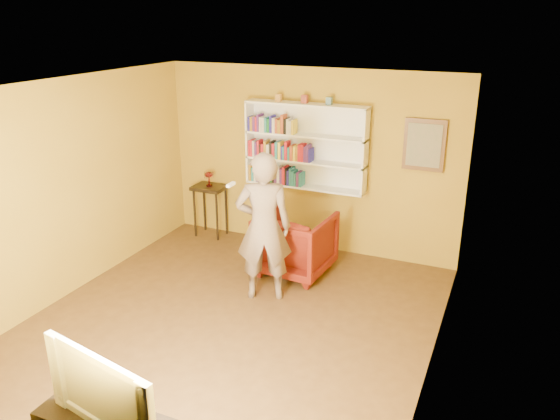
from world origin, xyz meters
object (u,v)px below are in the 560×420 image
object	(u,v)px
ruby_lustre	(209,176)
television	(112,386)
person	(264,227)
bookshelf	(307,146)
console_table	(210,195)
armchair	(295,243)

from	to	relation	value
ruby_lustre	television	size ratio (longest dim) A/B	0.20
person	television	world-z (taller)	person
bookshelf	console_table	xyz separation A→B (m)	(-1.57, -0.16, -0.91)
bookshelf	console_table	bearing A→B (deg)	-174.21
ruby_lustre	bookshelf	bearing A→B (deg)	5.79
armchair	television	world-z (taller)	television
console_table	television	size ratio (longest dim) A/B	0.74
armchair	person	bearing A→B (deg)	87.06
ruby_lustre	television	distance (m)	4.86
bookshelf	ruby_lustre	xyz separation A→B (m)	(-1.57, -0.16, -0.60)
console_table	television	world-z (taller)	television
console_table	ruby_lustre	size ratio (longest dim) A/B	3.63
bookshelf	console_table	size ratio (longest dim) A/B	2.16
person	television	xyz separation A→B (m)	(0.18, -3.01, -0.13)
console_table	television	xyz separation A→B (m)	(1.83, -4.50, 0.12)
console_table	armchair	world-z (taller)	armchair
person	armchair	bearing A→B (deg)	-120.48
bookshelf	person	xyz separation A→B (m)	(0.08, -1.65, -0.65)
armchair	television	distance (m)	3.83
armchair	bookshelf	bearing A→B (deg)	-73.80
bookshelf	ruby_lustre	distance (m)	1.69
armchair	television	bearing A→B (deg)	95.45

